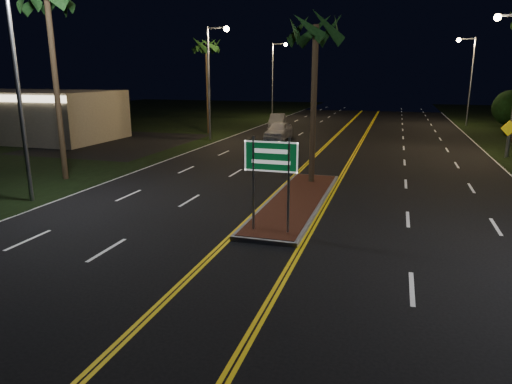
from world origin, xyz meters
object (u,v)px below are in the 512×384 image
at_px(streetlight_left_far, 276,72).
at_px(streetlight_right_mid, 512,69).
at_px(shrub_far, 511,108).
at_px(commercial_building, 26,115).
at_px(median_island, 296,201).
at_px(highway_sign, 271,166).
at_px(palm_left_far, 207,46).
at_px(palm_median, 316,30).
at_px(streetlight_left_near, 23,65).
at_px(streetlight_left_mid, 213,70).
at_px(car_far, 277,120).
at_px(car_near, 279,129).
at_px(warning_sign, 508,134).
at_px(streetlight_right_far, 468,71).
at_px(palm_left_near, 47,1).

xyz_separation_m(streetlight_left_far, streetlight_right_mid, (21.23, -22.00, 0.00)).
bearing_deg(shrub_far, commercial_building, -158.09).
height_order(median_island, streetlight_left_far, streetlight_left_far).
relative_size(highway_sign, palm_left_far, 0.36).
distance_m(commercial_building, palm_median, 28.18).
relative_size(streetlight_left_near, streetlight_left_mid, 1.00).
distance_m(streetlight_left_mid, shrub_far, 27.40).
bearing_deg(shrub_far, car_far, -176.25).
height_order(median_island, streetlight_left_near, streetlight_left_near).
xyz_separation_m(commercial_building, streetlight_right_mid, (36.61, 2.01, 3.65)).
xyz_separation_m(median_island, car_near, (-5.56, 18.86, 0.78)).
distance_m(streetlight_left_far, warning_sign, 31.25).
xyz_separation_m(median_island, streetlight_right_far, (10.61, 35.00, 5.57)).
bearing_deg(palm_median, streetlight_right_mid, 47.30).
distance_m(highway_sign, palm_left_near, 14.92).
height_order(streetlight_left_near, streetlight_right_far, same).
height_order(highway_sign, streetlight_left_mid, streetlight_left_mid).
height_order(streetlight_left_far, warning_sign, streetlight_left_far).
relative_size(commercial_building, shrub_far, 3.79).
bearing_deg(highway_sign, warning_sign, 60.14).
bearing_deg(palm_left_near, streetlight_left_mid, 83.27).
relative_size(streetlight_left_near, palm_median, 1.08).
xyz_separation_m(commercial_building, streetlight_right_far, (36.61, 22.01, 3.65)).
bearing_deg(streetlight_left_near, streetlight_right_mid, 40.30).
bearing_deg(streetlight_right_far, commercial_building, -148.99).
bearing_deg(streetlight_left_mid, shrub_far, 26.18).
height_order(palm_median, car_far, palm_median).
xyz_separation_m(streetlight_right_far, palm_left_near, (-23.11, -34.00, 3.02)).
bearing_deg(car_near, warning_sign, -14.26).
bearing_deg(warning_sign, palm_left_near, -166.16).
distance_m(streetlight_left_mid, warning_sign, 21.93).
xyz_separation_m(palm_left_near, palm_left_far, (-0.30, 20.00, -0.93)).
bearing_deg(shrub_far, highway_sign, -112.57).
relative_size(palm_median, shrub_far, 2.10).
bearing_deg(shrub_far, streetlight_left_far, 161.86).
xyz_separation_m(streetlight_right_mid, car_near, (-16.18, 3.86, -4.79)).
bearing_deg(streetlight_left_near, palm_median, 31.49).
distance_m(streetlight_right_mid, car_near, 17.31).
height_order(shrub_far, car_near, shrub_far).
xyz_separation_m(palm_median, car_far, (-7.91, 24.08, -6.47)).
height_order(median_island, palm_left_far, palm_left_far).
relative_size(median_island, palm_median, 1.23).
xyz_separation_m(car_near, car_far, (-2.34, 8.72, -0.06)).
relative_size(streetlight_left_mid, streetlight_left_far, 1.00).
bearing_deg(highway_sign, palm_left_near, 157.40).
height_order(median_island, streetlight_right_far, streetlight_right_far).
relative_size(palm_left_far, car_near, 1.69).
distance_m(streetlight_left_far, streetlight_right_far, 21.32).
distance_m(palm_median, car_far, 26.16).
xyz_separation_m(highway_sign, car_near, (-5.56, 23.06, -1.54)).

